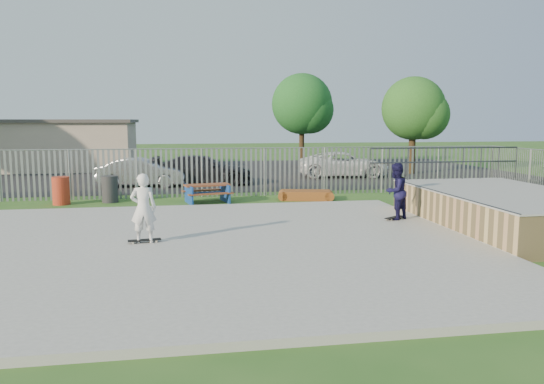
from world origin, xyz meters
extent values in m
plane|color=#2B5A1E|center=(0.00, 0.00, 0.00)|extent=(120.00, 120.00, 0.00)
cube|color=#989893|center=(0.00, 0.00, 0.07)|extent=(15.00, 12.00, 0.15)
cube|color=tan|center=(9.50, 1.00, 0.53)|extent=(4.00, 7.00, 1.05)
cube|color=#9E9E99|center=(9.50, 1.00, 1.07)|extent=(4.05, 7.05, 0.04)
cylinder|color=#383A3F|center=(7.52, 1.00, 1.08)|extent=(0.06, 7.00, 0.06)
cube|color=brown|center=(1.13, 7.38, 0.69)|extent=(1.80, 0.98, 0.06)
cube|color=brown|center=(1.24, 6.83, 0.42)|extent=(1.72, 0.59, 0.05)
cube|color=brown|center=(1.02, 7.94, 0.42)|extent=(1.72, 0.59, 0.05)
cube|color=navy|center=(1.13, 7.38, 0.35)|extent=(1.75, 1.60, 0.70)
cube|color=brown|center=(5.04, 7.51, 0.18)|extent=(1.98, 1.28, 0.37)
cylinder|color=#AD301A|center=(-4.30, 7.86, 0.52)|extent=(0.63, 0.63, 1.05)
cylinder|color=#2A2A2D|center=(-2.57, 8.13, 0.51)|extent=(0.62, 0.62, 1.03)
cube|color=black|center=(0.00, 19.00, 0.01)|extent=(40.00, 18.00, 0.02)
imported|color=#A9A9AE|center=(-1.69, 12.79, 0.70)|extent=(4.23, 1.85, 1.35)
imported|color=black|center=(1.22, 13.22, 0.73)|extent=(5.07, 2.54, 1.41)
imported|color=white|center=(9.05, 15.44, 0.71)|extent=(5.21, 2.82, 1.39)
cube|color=#C3B096|center=(-8.00, 23.00, 1.50)|extent=(10.00, 6.00, 3.00)
cube|color=#4C4742|center=(-8.00, 23.00, 3.10)|extent=(10.40, 6.40, 0.20)
cylinder|color=#3B2A17|center=(8.20, 22.27, 1.81)|extent=(0.35, 0.35, 3.63)
sphere|color=#1D5620|center=(8.20, 22.27, 4.24)|extent=(4.06, 4.06, 4.06)
cylinder|color=#3B2C17|center=(13.57, 16.57, 1.64)|extent=(0.39, 0.39, 3.28)
sphere|color=#295B1F|center=(13.57, 16.57, 3.84)|extent=(3.68, 3.68, 3.68)
cube|color=black|center=(6.57, 2.17, 0.21)|extent=(0.78, 0.60, 0.02)
cube|color=black|center=(-0.74, 0.27, 0.21)|extent=(0.82, 0.31, 0.02)
imported|color=#141239|center=(6.57, 2.17, 1.01)|extent=(1.05, 1.00, 1.72)
imported|color=white|center=(-0.74, 0.27, 1.01)|extent=(0.64, 0.43, 1.72)
camera|label=1|loc=(0.23, -12.87, 3.14)|focal=35.00mm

